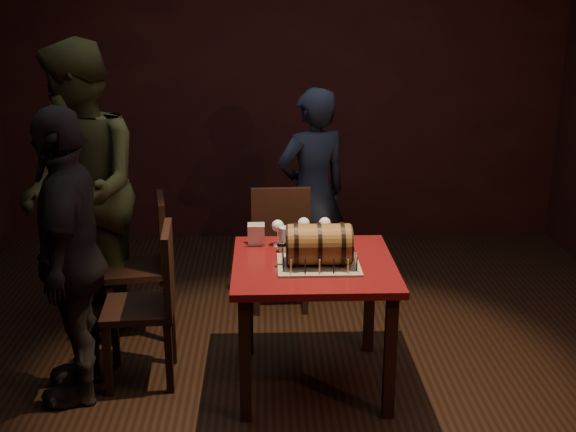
{
  "coord_description": "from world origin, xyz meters",
  "views": [
    {
      "loc": [
        -0.17,
        -3.92,
        2.18
      ],
      "look_at": [
        -0.04,
        0.05,
        0.95
      ],
      "focal_mm": 45.0,
      "sensor_mm": 36.0,
      "label": 1
    }
  ],
  "objects": [
    {
      "name": "menu_card",
      "position": [
        -0.22,
        0.11,
        0.81
      ],
      "size": [
        0.1,
        0.05,
        0.13
      ],
      "primitive_type": null,
      "color": "white",
      "rests_on": "pub_table"
    },
    {
      "name": "barrel_cake",
      "position": [
        0.12,
        -0.23,
        0.87
      ],
      "size": [
        0.41,
        0.24,
        0.24
      ],
      "color": "brown",
      "rests_on": "cake_board"
    },
    {
      "name": "room_shell",
      "position": [
        0.0,
        0.0,
        1.4
      ],
      "size": [
        5.04,
        5.04,
        2.8
      ],
      "color": "black",
      "rests_on": "ground"
    },
    {
      "name": "person_left_rear",
      "position": [
        -1.36,
        0.6,
        0.96
      ],
      "size": [
        1.05,
        1.15,
        1.93
      ],
      "primitive_type": "imported",
      "rotation": [
        0.0,
        0.0,
        -1.14
      ],
      "color": "#393C1E",
      "rests_on": "ground"
    },
    {
      "name": "pint_of_ale",
      "position": [
        -0.05,
        -0.01,
        0.82
      ],
      "size": [
        0.07,
        0.07,
        0.15
      ],
      "color": "silver",
      "rests_on": "pub_table"
    },
    {
      "name": "person_left_front",
      "position": [
        -1.22,
        -0.24,
        0.82
      ],
      "size": [
        0.48,
        0.99,
        1.64
      ],
      "primitive_type": "imported",
      "rotation": [
        0.0,
        0.0,
        -1.49
      ],
      "color": "black",
      "rests_on": "ground"
    },
    {
      "name": "pub_table",
      "position": [
        0.1,
        -0.17,
        0.64
      ],
      "size": [
        0.9,
        0.9,
        0.75
      ],
      "color": "#4D0C11",
      "rests_on": "ground"
    },
    {
      "name": "wine_glass_right",
      "position": [
        0.19,
        0.14,
        0.87
      ],
      "size": [
        0.07,
        0.07,
        0.16
      ],
      "color": "silver",
      "rests_on": "pub_table"
    },
    {
      "name": "wine_glass_mid",
      "position": [
        0.06,
        0.14,
        0.87
      ],
      "size": [
        0.07,
        0.07,
        0.16
      ],
      "color": "silver",
      "rests_on": "pub_table"
    },
    {
      "name": "wine_glass_left",
      "position": [
        -0.09,
        0.1,
        0.87
      ],
      "size": [
        0.07,
        0.07,
        0.16
      ],
      "color": "silver",
      "rests_on": "pub_table"
    },
    {
      "name": "chair_left_rear",
      "position": [
        -0.94,
        0.53,
        0.52
      ],
      "size": [
        0.46,
        0.46,
        0.93
      ],
      "color": "black",
      "rests_on": "ground"
    },
    {
      "name": "chair_left_front",
      "position": [
        -0.82,
        -0.1,
        0.52
      ],
      "size": [
        0.43,
        0.43,
        0.93
      ],
      "color": "black",
      "rests_on": "ground"
    },
    {
      "name": "person_back",
      "position": [
        0.18,
        1.18,
        0.77
      ],
      "size": [
        0.67,
        0.57,
        1.55
      ],
      "primitive_type": "imported",
      "rotation": [
        0.0,
        0.0,
        3.57
      ],
      "color": "#1A2335",
      "rests_on": "ground"
    },
    {
      "name": "cake_board",
      "position": [
        0.12,
        -0.23,
        0.76
      ],
      "size": [
        0.45,
        0.35,
        0.01
      ],
      "primitive_type": "cube",
      "color": "gray",
      "rests_on": "pub_table"
    },
    {
      "name": "birthday_candles",
      "position": [
        0.12,
        -0.23,
        0.8
      ],
      "size": [
        0.4,
        0.3,
        0.09
      ],
      "color": "#FFDF98",
      "rests_on": "cake_board"
    },
    {
      "name": "chair_back",
      "position": [
        -0.06,
        0.85,
        0.52
      ],
      "size": [
        0.41,
        0.41,
        0.93
      ],
      "color": "black",
      "rests_on": "ground"
    }
  ]
}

